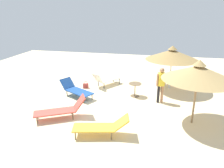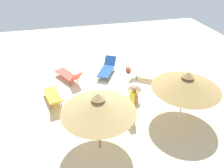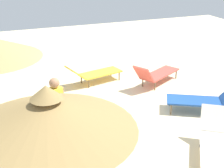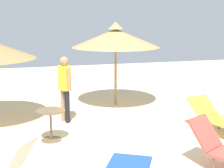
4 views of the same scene
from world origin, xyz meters
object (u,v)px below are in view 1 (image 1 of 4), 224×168
lounge_chair_near_left (76,89)px  lounge_chair_center (102,126)px  lounge_chair_far_right (62,109)px  person_standing_front (161,83)px  handbag (86,86)px  side_table_round (135,87)px  parasol_umbrella_near_right (172,55)px  lounge_chair_edge (106,79)px  parasol_umbrella_back (198,72)px

lounge_chair_near_left → lounge_chair_center: size_ratio=0.97×
lounge_chair_far_right → person_standing_front: person_standing_front is taller
handbag → side_table_round: size_ratio=0.60×
lounge_chair_far_right → handbag: lounge_chair_far_right is taller
person_standing_front → side_table_round: (-1.29, 0.51, -0.53)m
lounge_chair_center → handbag: bearing=115.5°
handbag → lounge_chair_far_right: bearing=-86.6°
parasol_umbrella_near_right → lounge_chair_center: parasol_umbrella_near_right is taller
lounge_chair_far_right → lounge_chair_edge: 4.34m
handbag → lounge_chair_near_left: bearing=-92.9°
lounge_chair_edge → lounge_chair_near_left: (-1.11, -1.94, -0.03)m
lounge_chair_near_left → handbag: 1.37m
parasol_umbrella_back → side_table_round: size_ratio=3.81×
handbag → side_table_round: 3.00m
parasol_umbrella_back → lounge_chair_far_right: (-5.28, -0.77, -1.71)m
parasol_umbrella_back → person_standing_front: 2.45m
parasol_umbrella_back → lounge_chair_center: parasol_umbrella_back is taller
lounge_chair_center → side_table_round: 4.03m
handbag → side_table_round: (2.92, -0.61, 0.34)m
lounge_chair_center → side_table_round: size_ratio=2.96×
lounge_chair_far_right → handbag: (-0.22, 3.66, -0.26)m
person_standing_front → handbag: size_ratio=4.15×
lounge_chair_near_left → handbag: lounge_chair_near_left is taller
lounge_chair_far_right → lounge_chair_near_left: (-0.29, 2.31, -0.00)m
person_standing_front → handbag: (-4.20, 1.12, -0.87)m
parasol_umbrella_back → lounge_chair_near_left: parasol_umbrella_back is taller
lounge_chair_near_left → lounge_chair_far_right: bearing=-82.9°
parasol_umbrella_back → parasol_umbrella_near_right: (-0.78, 3.86, -0.13)m
parasol_umbrella_near_right → lounge_chair_near_left: bearing=-154.2°
person_standing_front → lounge_chair_edge: bearing=151.5°
lounge_chair_edge → handbag: (-1.04, -0.60, -0.30)m
lounge_chair_near_left → person_standing_front: bearing=3.0°
parasol_umbrella_back → lounge_chair_edge: bearing=142.0°
lounge_chair_center → lounge_chair_far_right: bearing=155.0°
side_table_round → person_standing_front: bearing=-21.6°
lounge_chair_edge → parasol_umbrella_near_right: bearing=5.8°
person_standing_front → parasol_umbrella_near_right: bearing=76.2°
parasol_umbrella_back → lounge_chair_edge: 5.90m
lounge_chair_far_right → lounge_chair_near_left: lounge_chair_far_right is taller
parasol_umbrella_back → person_standing_front: bearing=126.2°
lounge_chair_near_left → parasol_umbrella_back: bearing=-15.5°
parasol_umbrella_back → lounge_chair_edge: (-4.46, 3.49, -1.68)m
lounge_chair_far_right → lounge_chair_edge: (0.82, 4.26, 0.03)m
lounge_chair_edge → parasol_umbrella_back: bearing=-38.0°
lounge_chair_edge → handbag: 1.24m
lounge_chair_edge → handbag: lounge_chair_edge is taller
side_table_round → lounge_chair_far_right: bearing=-131.5°
parasol_umbrella_back → parasol_umbrella_near_right: parasol_umbrella_back is taller
parasol_umbrella_near_right → person_standing_front: size_ratio=1.64×
person_standing_front → parasol_umbrella_back: bearing=-53.8°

